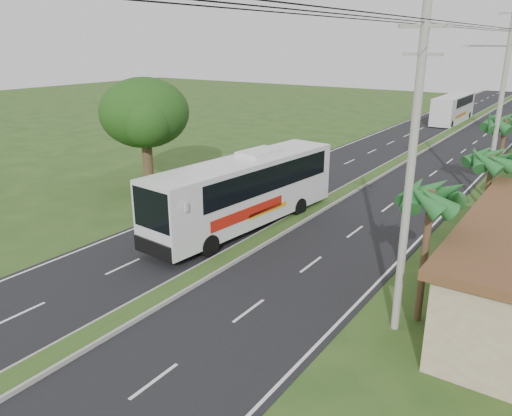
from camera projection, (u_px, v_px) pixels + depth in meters
The scene contains 14 objects.
ground at pixel (180, 287), 20.86m from camera, with size 180.00×180.00×0.00m, color #25471A.
road_asphalt at pixel (366, 181), 36.55m from camera, with size 14.00×160.00×0.02m, color black.
median_strip at pixel (366, 180), 36.52m from camera, with size 1.20×160.00×0.18m.
lane_edge_left at pixel (287, 169), 40.12m from camera, with size 0.12×160.00×0.01m, color silver.
lane_edge_right at pixel (461, 196), 32.99m from camera, with size 0.12×160.00×0.01m, color silver.
palm_verge_a at pixel (431, 197), 16.92m from camera, with size 2.40×2.40×5.45m.
palm_verge_b at pixel (492, 160), 23.89m from camera, with size 2.40×2.40×5.05m.
palm_verge_c at pixel (506, 124), 29.46m from camera, with size 2.40×2.40×5.85m.
shade_tree at pixel (144, 115), 33.56m from camera, with size 6.30×6.00×7.54m.
utility_pole_a at pixel (410, 175), 16.10m from camera, with size 1.60×0.28×11.00m.
utility_pole_b at pixel (500, 106), 28.48m from camera, with size 3.20×0.28×12.00m.
coach_bus_main at pixel (246, 188), 26.84m from camera, with size 3.85×12.96×4.13m.
coach_bus_far at pixel (453, 107), 62.17m from camera, with size 2.57×11.45×3.33m.
motorcyclist at pixel (182, 239), 23.46m from camera, with size 1.68×0.51×2.47m.
Camera 1 is at (13.13, -13.71, 9.79)m, focal length 35.00 mm.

